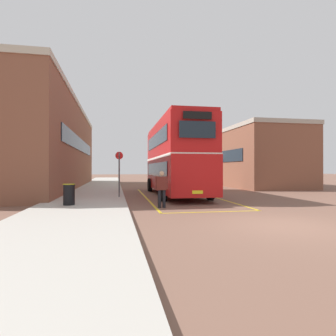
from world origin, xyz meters
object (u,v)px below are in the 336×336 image
at_px(single_deck_bus, 183,170).
at_px(litter_bin, 69,194).
at_px(double_decker_bus, 175,157).
at_px(bus_stop_sign, 119,170).
at_px(pedestrian_boarding, 162,187).

relative_size(single_deck_bus, litter_bin, 9.27).
distance_m(double_decker_bus, litter_bin, 8.13).
height_order(double_decker_bus, litter_bin, double_decker_bus).
bearing_deg(bus_stop_sign, pedestrian_boarding, -65.33).
bearing_deg(litter_bin, bus_stop_sign, 56.11).
distance_m(double_decker_bus, pedestrian_boarding, 6.36).
xyz_separation_m(double_decker_bus, litter_bin, (-5.91, -5.25, -1.90)).
bearing_deg(bus_stop_sign, litter_bin, -123.89).
xyz_separation_m(pedestrian_boarding, bus_stop_sign, (-1.81, 3.95, 0.75)).
relative_size(litter_bin, bus_stop_sign, 0.37).
xyz_separation_m(double_decker_bus, bus_stop_sign, (-3.67, -1.93, -0.82)).
bearing_deg(pedestrian_boarding, single_deck_bus, 74.22).
relative_size(pedestrian_boarding, bus_stop_sign, 0.64).
bearing_deg(double_decker_bus, single_deck_bus, 74.80).
xyz_separation_m(single_deck_bus, pedestrian_boarding, (-6.91, -24.46, -0.70)).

